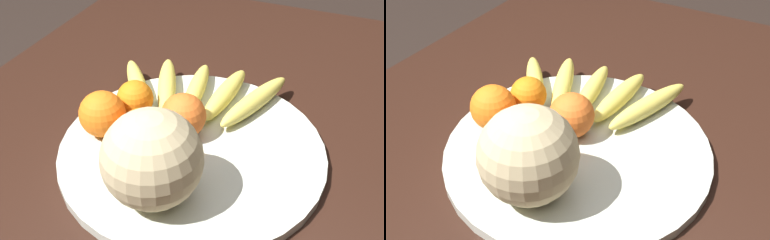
# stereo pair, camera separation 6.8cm
# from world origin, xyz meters

# --- Properties ---
(kitchen_table) EXTENTS (1.22, 0.96, 0.78)m
(kitchen_table) POSITION_xyz_m (0.00, 0.00, 0.67)
(kitchen_table) COLOR black
(kitchen_table) RESTS_ON ground_plane
(fruit_bowl) EXTENTS (0.42, 0.42, 0.02)m
(fruit_bowl) POSITION_xyz_m (-0.02, 0.01, 0.79)
(fruit_bowl) COLOR beige
(fruit_bowl) RESTS_ON kitchen_table
(melon) EXTENTS (0.14, 0.14, 0.14)m
(melon) POSITION_xyz_m (-0.14, 0.02, 0.87)
(melon) COLOR #C6B284
(melon) RESTS_ON fruit_bowl
(banana_bunch) EXTENTS (0.21, 0.32, 0.03)m
(banana_bunch) POSITION_xyz_m (0.10, 0.05, 0.81)
(banana_bunch) COLOR brown
(banana_bunch) RESTS_ON fruit_bowl
(orange_front_left) EXTENTS (0.06, 0.06, 0.06)m
(orange_front_left) POSITION_xyz_m (-0.05, 0.08, 0.83)
(orange_front_left) COLOR orange
(orange_front_left) RESTS_ON fruit_bowl
(orange_front_right) EXTENTS (0.07, 0.07, 0.07)m
(orange_front_right) POSITION_xyz_m (0.00, 0.03, 0.83)
(orange_front_right) COLOR orange
(orange_front_right) RESTS_ON fruit_bowl
(orange_mid_center) EXTENTS (0.07, 0.07, 0.07)m
(orange_mid_center) POSITION_xyz_m (-0.05, 0.15, 0.83)
(orange_mid_center) COLOR orange
(orange_mid_center) RESTS_ON fruit_bowl
(orange_back_left) EXTENTS (0.06, 0.06, 0.06)m
(orange_back_left) POSITION_xyz_m (0.02, 0.13, 0.83)
(orange_back_left) COLOR orange
(orange_back_left) RESTS_ON fruit_bowl
(produce_tag) EXTENTS (0.07, 0.03, 0.00)m
(produce_tag) POSITION_xyz_m (0.00, 0.11, 0.80)
(produce_tag) COLOR white
(produce_tag) RESTS_ON fruit_bowl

